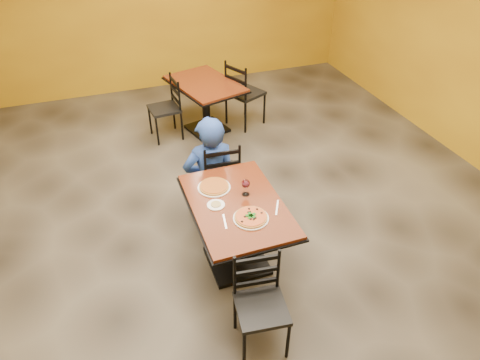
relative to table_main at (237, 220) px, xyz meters
name	(u,v)px	position (x,y,z in m)	size (l,w,h in m)	color
floor	(222,230)	(0.00, 0.50, -0.56)	(7.00, 8.00, 0.01)	black
table_main	(237,220)	(0.00, 0.00, 0.00)	(0.83, 1.23, 0.75)	#672C10
table_second	(206,96)	(0.46, 2.68, 0.00)	(1.06, 1.32, 0.75)	#672C10
chair_main_near	(261,309)	(-0.12, -0.91, -0.13)	(0.39, 0.39, 0.86)	black
chair_main_far	(219,174)	(0.11, 0.91, -0.11)	(0.40, 0.40, 0.90)	black
chair_second_left	(164,109)	(-0.14, 2.68, -0.11)	(0.40, 0.40, 0.88)	black
chair_second_right	(245,93)	(1.07, 2.68, -0.06)	(0.45, 0.45, 0.99)	black
diner	(210,166)	(0.00, 0.88, 0.03)	(0.59, 0.39, 1.18)	navy
plate_main	(251,218)	(0.05, -0.24, 0.20)	(0.31, 0.31, 0.01)	white
pizza_main	(251,217)	(0.05, -0.24, 0.21)	(0.28, 0.28, 0.02)	maroon
plate_far	(214,187)	(-0.12, 0.29, 0.20)	(0.31, 0.31, 0.01)	white
pizza_far	(214,186)	(-0.12, 0.29, 0.21)	(0.28, 0.28, 0.02)	#AF6A21
side_plate	(216,205)	(-0.18, 0.04, 0.20)	(0.16, 0.16, 0.01)	white
dip	(216,204)	(-0.18, 0.04, 0.21)	(0.09, 0.09, 0.01)	#A58E50
wine_glass	(246,187)	(0.12, 0.10, 0.28)	(0.08, 0.08, 0.18)	white
fork	(225,222)	(-0.18, -0.20, 0.20)	(0.01, 0.19, 0.00)	silver
knife	(277,207)	(0.32, -0.17, 0.20)	(0.01, 0.21, 0.00)	silver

